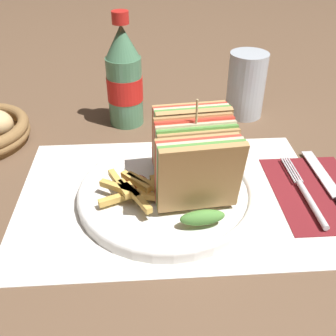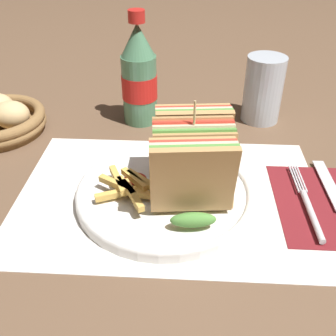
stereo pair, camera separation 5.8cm
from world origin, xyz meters
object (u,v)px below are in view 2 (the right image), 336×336
Objects in this scene: plate_main at (167,192)px; fork at (309,207)px; glass_near at (263,89)px; club_sandwich at (192,160)px; coke_bottle_near at (139,77)px.

plate_main reaches higher than fork.
plate_main is 2.05× the size of glass_near.
club_sandwich is 0.86× the size of coke_bottle_near.
club_sandwich is (0.03, -0.00, 0.06)m from plate_main.
club_sandwich reaches higher than plate_main.
plate_main is at bearing -74.65° from coke_bottle_near.
coke_bottle_near is 1.65× the size of glass_near.
glass_near is (-0.03, 0.28, 0.06)m from fork.
glass_near is at bearing 4.36° from coke_bottle_near.
plate_main is at bearing -123.04° from glass_near.
club_sandwich is at bearing -117.03° from glass_near.
fork is 0.29m from glass_near.
club_sandwich reaches higher than glass_near.
coke_bottle_near is at bearing 105.35° from plate_main.
fork is (0.20, -0.02, -0.00)m from plate_main.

